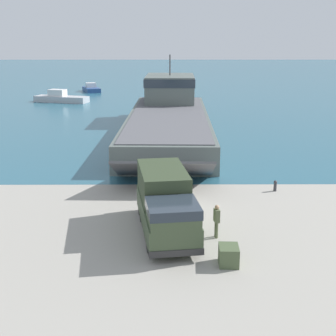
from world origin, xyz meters
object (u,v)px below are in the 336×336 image
(military_truck, at_px, (166,203))
(cargo_crate, at_px, (229,255))
(soldier_on_ramp, at_px, (217,219))
(moored_boat_c, at_px, (61,98))
(landing_craft, at_px, (169,114))
(moored_boat_b, at_px, (91,89))
(mooring_bollard, at_px, (275,185))

(military_truck, height_order, cargo_crate, military_truck)
(soldier_on_ramp, distance_m, moored_boat_c, 54.34)
(landing_craft, distance_m, cargo_crate, 30.32)
(moored_boat_b, height_order, cargo_crate, moored_boat_b)
(landing_craft, xyz_separation_m, moored_boat_b, (-14.06, 38.01, -1.37))
(moored_boat_b, xyz_separation_m, moored_boat_c, (-2.57, -14.30, 0.11))
(military_truck, height_order, moored_boat_c, military_truck)
(cargo_crate, bearing_deg, moored_boat_c, 109.50)
(landing_craft, height_order, military_truck, landing_craft)
(soldier_on_ramp, bearing_deg, landing_craft, -94.57)
(soldier_on_ramp, xyz_separation_m, mooring_bollard, (4.67, 7.36, -0.61))
(soldier_on_ramp, bearing_deg, mooring_bollard, -131.58)
(moored_boat_b, bearing_deg, cargo_crate, 83.83)
(cargo_crate, bearing_deg, landing_craft, 94.65)
(cargo_crate, bearing_deg, soldier_on_ramp, 94.73)
(military_truck, relative_size, moored_boat_c, 0.84)
(landing_craft, distance_m, military_truck, 26.57)
(moored_boat_c, xyz_separation_m, cargo_crate, (19.08, -53.90, -0.20))
(military_truck, bearing_deg, landing_craft, 171.48)
(military_truck, bearing_deg, soldier_on_ramp, 67.20)
(mooring_bollard, bearing_deg, landing_craft, 109.08)
(moored_boat_c, bearing_deg, soldier_on_ramp, 36.50)
(moored_boat_b, distance_m, moored_boat_c, 14.53)
(landing_craft, height_order, soldier_on_ramp, landing_craft)
(landing_craft, relative_size, military_truck, 4.43)
(soldier_on_ramp, relative_size, cargo_crate, 1.66)
(mooring_bollard, xyz_separation_m, cargo_crate, (-4.42, -10.30, 0.04))
(soldier_on_ramp, height_order, moored_boat_b, soldier_on_ramp)
(military_truck, xyz_separation_m, mooring_bollard, (7.23, 6.67, -1.20))
(military_truck, bearing_deg, cargo_crate, 30.00)
(landing_craft, distance_m, mooring_bollard, 21.10)
(military_truck, relative_size, soldier_on_ramp, 4.23)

